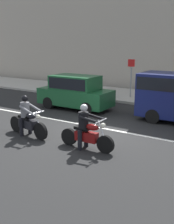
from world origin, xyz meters
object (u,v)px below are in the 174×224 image
object	(u,v)px
motorcycle_with_rider_black_leather	(86,131)
parked_hatchback_forest_green	(75,92)
motorcycle_with_rider_gray	(27,119)
street_sign_post	(131,74)

from	to	relation	value
motorcycle_with_rider_black_leather	parked_hatchback_forest_green	size ratio (longest dim) A/B	0.51
motorcycle_with_rider_gray	parked_hatchback_forest_green	distance (m)	4.78
motorcycle_with_rider_gray	street_sign_post	world-z (taller)	street_sign_post
parked_hatchback_forest_green	motorcycle_with_rider_gray	bearing A→B (deg)	-77.68
motorcycle_with_rider_black_leather	parked_hatchback_forest_green	bearing A→B (deg)	128.44
motorcycle_with_rider_black_leather	street_sign_post	size ratio (longest dim) A/B	0.86
motorcycle_with_rider_black_leather	parked_hatchback_forest_green	distance (m)	5.89
motorcycle_with_rider_gray	motorcycle_with_rider_black_leather	world-z (taller)	motorcycle_with_rider_gray
parked_hatchback_forest_green	street_sign_post	size ratio (longest dim) A/B	1.67
street_sign_post	motorcycle_with_rider_black_leather	bearing A→B (deg)	-75.57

